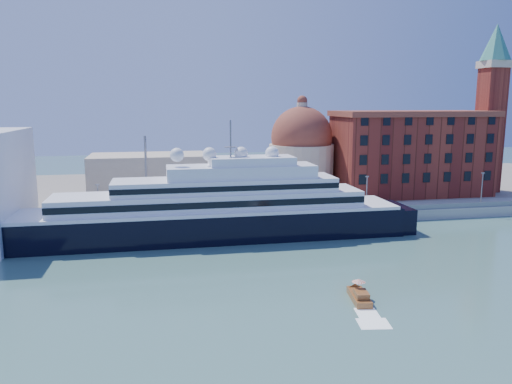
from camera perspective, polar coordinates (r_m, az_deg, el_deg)
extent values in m
plane|color=#3A645E|center=(82.63, 1.63, -9.22)|extent=(400.00, 400.00, 0.00)
cube|color=gray|center=(114.39, -2.13, -3.07)|extent=(180.00, 10.00, 2.50)
cube|color=slate|center=(154.27, -4.52, 0.27)|extent=(260.00, 72.00, 2.00)
cube|color=slate|center=(109.65, -1.77, -2.65)|extent=(180.00, 0.10, 1.20)
cube|color=black|center=(102.43, -6.40, -4.07)|extent=(83.29, 12.81, 6.94)
cube|color=black|center=(113.55, 15.07, -3.06)|extent=(6.41, 11.75, 6.41)
cube|color=white|center=(101.58, -6.44, -2.02)|extent=(81.16, 13.03, 0.64)
cube|color=white|center=(101.39, -5.26, -0.91)|extent=(61.94, 10.68, 3.20)
cube|color=black|center=(96.18, -4.93, -1.51)|extent=(61.94, 0.15, 1.28)
cube|color=white|center=(101.22, -3.48, 0.81)|extent=(44.85, 9.61, 2.78)
cube|color=white|center=(101.30, -1.70, 2.36)|extent=(29.90, 8.54, 2.56)
cube|color=white|center=(101.40, -0.51, 3.59)|extent=(17.09, 7.48, 1.71)
cylinder|color=slate|center=(100.29, -2.93, 6.08)|extent=(0.32, 0.32, 7.48)
sphere|color=white|center=(99.59, -9.02, 4.21)|extent=(2.78, 2.78, 2.78)
sphere|color=white|center=(100.03, -5.34, 4.32)|extent=(2.78, 2.78, 2.78)
sphere|color=white|center=(100.87, -1.71, 4.40)|extent=(2.78, 2.78, 2.78)
sphere|color=white|center=(102.11, 1.85, 4.47)|extent=(2.78, 2.78, 2.78)
cube|color=brown|center=(73.15, 11.71, -11.74)|extent=(3.16, 6.80, 1.09)
cube|color=brown|center=(71.83, 11.94, -11.38)|extent=(2.14, 2.96, 0.87)
cylinder|color=slate|center=(73.15, 11.64, -10.60)|extent=(0.07, 0.07, 1.74)
cone|color=red|center=(72.81, 11.67, -9.88)|extent=(1.96, 1.96, 0.44)
cube|color=maroon|center=(146.28, 17.26, 4.05)|extent=(42.00, 18.00, 22.00)
cube|color=brown|center=(145.60, 17.50, 8.55)|extent=(43.00, 19.00, 1.50)
cube|color=maroon|center=(158.61, 25.09, 6.35)|extent=(6.00, 6.00, 35.00)
cube|color=beige|center=(158.76, 25.60, 13.02)|extent=(7.00, 7.00, 2.00)
cone|color=#3B8270|center=(159.28, 25.77, 15.16)|extent=(8.40, 8.40, 10.00)
cylinder|color=beige|center=(140.86, 5.18, 2.61)|extent=(18.00, 18.00, 14.00)
sphere|color=brown|center=(139.97, 5.24, 6.26)|extent=(17.00, 17.00, 17.00)
cylinder|color=beige|center=(139.66, 5.29, 9.54)|extent=(3.00, 3.00, 3.00)
cube|color=beige|center=(135.95, -0.27, 1.53)|extent=(18.00, 14.00, 10.00)
cube|color=beige|center=(135.43, -12.16, 1.69)|extent=(30.00, 16.00, 12.00)
cylinder|color=slate|center=(109.77, -17.56, -1.30)|extent=(0.24, 0.24, 8.00)
cube|color=slate|center=(109.06, -17.67, 0.81)|extent=(0.80, 0.30, 0.25)
cylinder|color=slate|center=(110.40, -1.91, -0.76)|extent=(0.24, 0.24, 8.00)
cube|color=slate|center=(109.69, -1.92, 1.34)|extent=(0.80, 0.30, 0.25)
cylinder|color=slate|center=(118.85, 12.52, -0.22)|extent=(0.24, 0.24, 8.00)
cube|color=slate|center=(118.20, 12.60, 1.74)|extent=(0.80, 0.30, 0.25)
cylinder|color=slate|center=(133.66, 24.39, 0.24)|extent=(0.24, 0.24, 8.00)
cube|color=slate|center=(133.08, 24.52, 1.98)|extent=(0.80, 0.30, 0.25)
cylinder|color=slate|center=(110.19, -12.41, 1.62)|extent=(0.50, 0.50, 18.00)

